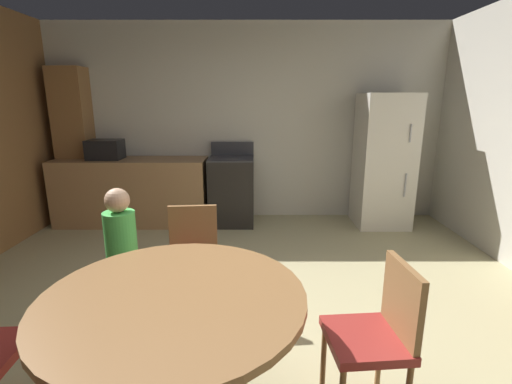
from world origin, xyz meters
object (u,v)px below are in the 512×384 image
Objects in this scene: dining_table at (177,321)px; refrigerator at (385,161)px; person_child at (124,257)px; microwave at (107,149)px; oven_range at (233,190)px; chair_east at (380,330)px; chair_north at (194,255)px.

refrigerator is at bearing 56.91° from dining_table.
person_child is at bearing 123.93° from dining_table.
dining_table is (1.62, -3.29, -0.42)m from microwave.
oven_range is 1.01× the size of person_child.
dining_table is 1.49× the size of chair_east.
dining_table is at bearing -0.00° from chair_north.
oven_range is at bearing 131.82° from person_child.
chair_north is 1.49m from chair_east.
person_child is at bearing -66.61° from microwave.
refrigerator is at bearing -113.32° from chair_east.
oven_range is 2.25m from chair_north.
oven_range is at bearing 178.49° from refrigerator.
refrigerator is at bearing 129.85° from chair_north.
chair_east is (2.67, -3.20, -0.53)m from microwave.
oven_range is 1.78m from microwave.
person_child is (-0.63, -2.46, 0.11)m from oven_range.
chair_north is (-2.20, -2.19, -0.38)m from refrigerator.
microwave is at bearing -150.68° from chair_north.
chair_east is at bearing 4.70° from dining_table.
microwave is 2.76m from chair_north.
oven_range is 2.50× the size of microwave.
chair_east is at bearing 31.25° from person_child.
oven_range is at bearing 88.82° from dining_table.
oven_range is 0.62× the size of refrigerator.
refrigerator is 3.61m from person_child.
refrigerator reaches higher than chair_east.
microwave reaches higher than chair_east.
chair_north is (-0.09, 1.05, -0.11)m from dining_table.
microwave is at bearing 116.25° from dining_table.
person_child is at bearing -104.25° from oven_range.
chair_east is (0.98, -3.21, 0.03)m from oven_range.
chair_north is 0.52m from person_child.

